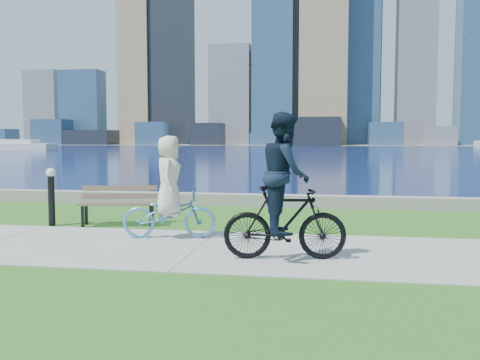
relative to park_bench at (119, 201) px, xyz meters
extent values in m
plane|color=#225616|center=(2.45, -2.31, -0.55)|extent=(320.00, 320.00, 0.00)
cube|color=gray|center=(2.45, -2.31, -0.54)|extent=(80.00, 3.50, 0.02)
cube|color=gray|center=(2.45, 3.89, -0.38)|extent=(90.00, 0.50, 0.35)
cube|color=#0B1749|center=(2.45, 69.69, -0.55)|extent=(320.00, 131.00, 0.01)
cube|color=slate|center=(2.45, 127.69, -0.49)|extent=(320.00, 30.00, 0.12)
cube|color=navy|center=(-66.76, 117.34, 2.73)|extent=(8.59, 6.53, 6.56)
cube|color=black|center=(-55.71, 116.91, 1.34)|extent=(11.77, 8.23, 3.78)
cube|color=navy|center=(-39.24, 116.87, 2.33)|extent=(7.45, 6.21, 5.76)
cube|color=black|center=(-25.20, 116.86, 2.16)|extent=(7.46, 6.91, 5.43)
cube|color=navy|center=(-9.72, 119.60, 0.96)|extent=(9.83, 7.68, 3.03)
cube|color=black|center=(1.22, 117.11, 2.80)|extent=(11.49, 8.87, 6.70)
cube|color=navy|center=(17.38, 119.34, 2.21)|extent=(7.75, 6.02, 5.51)
cube|color=slate|center=(29.41, 119.26, 1.68)|extent=(6.92, 7.26, 4.46)
cube|color=slate|center=(-76.27, 130.60, 9.84)|extent=(9.56, 6.59, 20.78)
cube|color=navy|center=(-61.84, 124.81, 9.38)|extent=(11.08, 6.14, 19.87)
cube|color=#8E7757|center=(-47.50, 127.51, 23.54)|extent=(8.49, 6.45, 48.18)
cube|color=black|center=(-37.98, 129.85, 19.51)|extent=(10.01, 9.81, 40.12)
cube|color=slate|center=(-21.49, 128.43, 12.39)|extent=(10.68, 8.14, 25.87)
cube|color=navy|center=(-10.18, 126.20, 23.12)|extent=(10.34, 6.19, 47.33)
cube|color=#8E7757|center=(2.57, 125.30, 35.13)|extent=(11.65, 10.59, 71.36)
cube|color=black|center=(13.52, 128.64, 22.63)|extent=(6.38, 6.24, 46.36)
cube|color=slate|center=(25.47, 130.49, 32.12)|extent=(9.18, 8.22, 65.35)
cube|color=navy|center=(12.45, 128.69, 31.45)|extent=(8.00, 8.00, 64.00)
cube|color=silver|center=(-42.76, 62.66, -0.01)|extent=(12.54, 3.58, 1.07)
cube|color=silver|center=(-42.76, 62.66, 0.84)|extent=(7.17, 2.69, 0.63)
cube|color=black|center=(-0.67, -0.47, -0.31)|extent=(0.08, 0.08, 0.49)
cube|color=black|center=(0.81, -0.10, -0.31)|extent=(0.08, 0.08, 0.49)
cube|color=black|center=(-0.76, -0.09, -0.31)|extent=(0.08, 0.08, 0.49)
cube|color=black|center=(0.71, 0.28, -0.31)|extent=(0.08, 0.08, 0.49)
cube|color=brown|center=(0.07, -0.28, -0.04)|extent=(1.72, 0.53, 0.04)
cube|color=brown|center=(0.03, -0.11, -0.04)|extent=(1.72, 0.53, 0.04)
cube|color=brown|center=(-0.01, 0.06, -0.04)|extent=(1.72, 0.53, 0.04)
cube|color=brown|center=(-0.05, 0.18, 0.10)|extent=(1.71, 0.49, 0.13)
cube|color=brown|center=(-0.05, 0.21, 0.29)|extent=(1.71, 0.49, 0.13)
cylinder|color=black|center=(-1.48, -0.36, 0.04)|extent=(0.15, 0.15, 1.18)
sphere|color=white|center=(-1.48, -0.36, 0.67)|extent=(0.21, 0.21, 0.21)
imported|color=#4F97C0|center=(1.66, -1.44, -0.05)|extent=(0.96, 1.94, 0.97)
imported|color=silver|center=(1.66, -1.44, 0.71)|extent=(0.65, 0.87, 1.62)
imported|color=black|center=(4.10, -2.93, 0.08)|extent=(0.85, 2.08, 1.22)
imported|color=black|center=(4.10, -2.93, 0.90)|extent=(0.86, 1.05, 1.99)
camera|label=1|loc=(4.85, -11.63, 1.49)|focal=40.00mm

